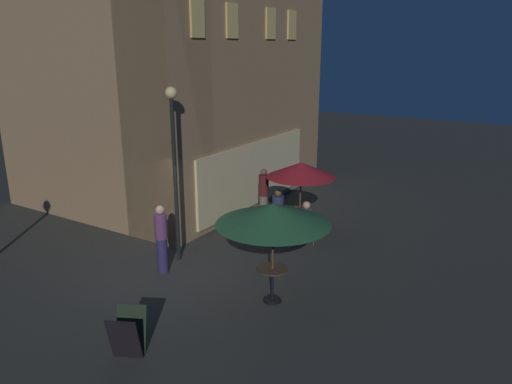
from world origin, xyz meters
TOP-DOWN VIEW (x-y plane):
  - ground_plane at (0.00, 0.00)m, footprint 60.00×60.00m
  - cafe_building at (4.04, 3.17)m, footprint 8.89×7.71m
  - street_lamp_near_corner at (0.73, 0.44)m, footprint 0.28×0.28m
  - menu_sandwich_board at (-2.93, -1.52)m, footprint 0.81×0.77m
  - cafe_table_0 at (0.12, -2.71)m, footprint 0.67×0.67m
  - cafe_table_1 at (3.99, -1.39)m, footprint 0.61×0.61m
  - patio_umbrella_0 at (0.12, -2.71)m, footprint 2.41×2.41m
  - patio_umbrella_1 at (3.99, -1.39)m, footprint 1.98×1.98m
  - cafe_chair_0 at (3.32, -1.94)m, footprint 0.62×0.62m
  - cafe_chair_1 at (3.95, -0.59)m, footprint 0.42×0.42m
  - patron_seated_0 at (3.43, -1.85)m, footprint 0.49×0.47m
  - patron_seated_1 at (3.96, -0.72)m, footprint 0.37×0.54m
  - patron_standing_2 at (-0.06, 0.26)m, footprint 0.31×0.31m
  - patron_standing_3 at (4.14, -0.06)m, footprint 0.31×0.31m

SIDE VIEW (x-z plane):
  - ground_plane at x=0.00m, z-range 0.00..0.00m
  - menu_sandwich_board at x=-2.93m, z-range 0.01..0.86m
  - cafe_table_1 at x=3.99m, z-range 0.12..0.85m
  - cafe_chair_1 at x=3.95m, z-range 0.09..0.94m
  - cafe_table_0 at x=0.12m, z-range 0.15..0.93m
  - cafe_chair_0 at x=3.32m, z-range 0.10..0.99m
  - patron_seated_0 at x=3.43m, z-range 0.08..1.32m
  - patron_seated_1 at x=3.96m, z-range 0.08..1.34m
  - patron_standing_2 at x=-0.06m, z-range 0.02..1.73m
  - patron_standing_3 at x=4.14m, z-range 0.02..1.78m
  - patio_umbrella_1 at x=3.99m, z-range 0.85..3.01m
  - patio_umbrella_0 at x=0.12m, z-range 0.88..3.11m
  - street_lamp_near_corner at x=0.73m, z-range 0.66..5.06m
  - cafe_building at x=4.04m, z-range -0.01..8.35m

